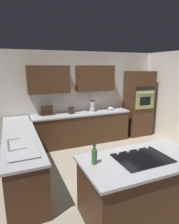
# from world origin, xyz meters

# --- Properties ---
(ground_plane) EXTENTS (14.00, 14.00, 0.00)m
(ground_plane) POSITION_xyz_m (0.00, 0.00, 0.00)
(ground_plane) COLOR #9E937F
(wall_back) EXTENTS (6.00, 0.44, 2.60)m
(wall_back) POSITION_xyz_m (0.07, -2.04, 1.44)
(wall_back) COLOR white
(wall_back) RESTS_ON ground
(lower_cabinets_back) EXTENTS (2.80, 0.60, 0.86)m
(lower_cabinets_back) POSITION_xyz_m (0.10, -1.72, 0.43)
(lower_cabinets_back) COLOR #472B19
(lower_cabinets_back) RESTS_ON ground
(countertop_back) EXTENTS (2.84, 0.64, 0.04)m
(countertop_back) POSITION_xyz_m (0.10, -1.72, 0.88)
(countertop_back) COLOR #B2B2B7
(countertop_back) RESTS_ON lower_cabinets_back
(lower_cabinets_side) EXTENTS (0.60, 2.90, 0.86)m
(lower_cabinets_side) POSITION_xyz_m (1.82, -0.55, 0.43)
(lower_cabinets_side) COLOR #472B19
(lower_cabinets_side) RESTS_ON ground
(countertop_side) EXTENTS (0.64, 2.94, 0.04)m
(countertop_side) POSITION_xyz_m (1.82, -0.55, 0.88)
(countertop_side) COLOR #B2B2B7
(countertop_side) RESTS_ON lower_cabinets_side
(island_base) EXTENTS (1.70, 0.87, 0.86)m
(island_base) POSITION_xyz_m (0.25, 1.24, 0.43)
(island_base) COLOR #472B19
(island_base) RESTS_ON ground
(island_top) EXTENTS (1.78, 0.95, 0.04)m
(island_top) POSITION_xyz_m (0.25, 1.24, 0.88)
(island_top) COLOR #B2B2B7
(island_top) RESTS_ON island_base
(wall_oven) EXTENTS (0.80, 0.66, 2.04)m
(wall_oven) POSITION_xyz_m (-1.85, -1.72, 1.02)
(wall_oven) COLOR #472B19
(wall_oven) RESTS_ON ground
(sink_unit) EXTENTS (0.46, 0.70, 0.23)m
(sink_unit) POSITION_xyz_m (1.83, 0.31, 0.92)
(sink_unit) COLOR #515456
(sink_unit) RESTS_ON countertop_side
(cooktop) EXTENTS (0.76, 0.56, 0.03)m
(cooktop) POSITION_xyz_m (0.25, 1.23, 0.91)
(cooktop) COLOR black
(cooktop) RESTS_ON island_top
(blender) EXTENTS (0.15, 0.15, 0.33)m
(blender) POSITION_xyz_m (-0.25, -1.73, 1.04)
(blender) COLOR silver
(blender) RESTS_ON countertop_back
(mixing_bowl) EXTENTS (0.16, 0.16, 0.09)m
(mixing_bowl) POSITION_xyz_m (-0.85, -1.73, 0.94)
(mixing_bowl) COLOR white
(mixing_bowl) RESTS_ON countertop_back
(spice_rack) EXTENTS (0.31, 0.11, 0.26)m
(spice_rack) POSITION_xyz_m (1.05, -1.80, 1.03)
(spice_rack) COLOR #381E14
(spice_rack) RESTS_ON countertop_back
(kettle) EXTENTS (0.14, 0.14, 0.20)m
(kettle) POSITION_xyz_m (0.40, -1.73, 1.00)
(kettle) COLOR #262628
(kettle) RESTS_ON countertop_back
(oil_bottle) EXTENTS (0.07, 0.07, 0.28)m
(oil_bottle) POSITION_xyz_m (0.95, 1.11, 1.01)
(oil_bottle) COLOR #336B38
(oil_bottle) RESTS_ON island_top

